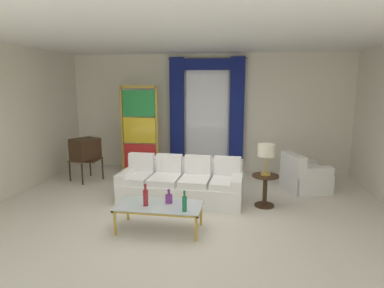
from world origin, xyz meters
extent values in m
plane|color=silver|center=(0.00, 0.00, 0.00)|extent=(16.00, 16.00, 0.00)
cube|color=silver|center=(0.00, 3.06, 1.50)|extent=(8.00, 0.12, 3.00)
cube|color=silver|center=(-3.66, 0.60, 1.50)|extent=(0.12, 7.00, 3.00)
cube|color=white|center=(0.00, 0.80, 3.02)|extent=(8.00, 7.60, 0.04)
cube|color=white|center=(0.00, 2.98, 1.55)|extent=(1.10, 0.02, 2.50)
cylinder|color=gold|center=(0.00, 2.90, 2.86)|extent=(2.00, 0.04, 0.04)
cube|color=navy|center=(-0.77, 2.88, 1.55)|extent=(0.36, 0.12, 2.70)
cube|color=navy|center=(0.77, 2.88, 1.55)|extent=(0.36, 0.12, 2.70)
cube|color=navy|center=(0.00, 2.88, 2.72)|extent=(1.80, 0.10, 0.28)
cube|color=white|center=(-0.22, 0.46, 0.19)|extent=(2.35, 0.98, 0.38)
cube|color=white|center=(-0.20, 0.83, 0.39)|extent=(2.33, 0.28, 0.78)
cube|color=white|center=(0.85, 0.42, 0.28)|extent=(0.23, 0.86, 0.56)
cube|color=white|center=(-1.29, 0.49, 0.28)|extent=(0.23, 0.86, 0.56)
cube|color=white|center=(0.65, 0.38, 0.44)|extent=(0.56, 0.76, 0.12)
cube|color=white|center=(0.66, 0.70, 0.66)|extent=(0.51, 0.16, 0.40)
cube|color=white|center=(0.07, 0.40, 0.44)|extent=(0.56, 0.76, 0.12)
cube|color=white|center=(0.08, 0.72, 0.66)|extent=(0.51, 0.16, 0.40)
cube|color=white|center=(-0.51, 0.42, 0.44)|extent=(0.56, 0.76, 0.12)
cube|color=white|center=(-0.50, 0.74, 0.66)|extent=(0.51, 0.16, 0.40)
cube|color=white|center=(-1.09, 0.44, 0.44)|extent=(0.56, 0.76, 0.12)
cube|color=white|center=(-1.08, 0.76, 0.66)|extent=(0.51, 0.16, 0.40)
cube|color=silver|center=(-0.30, -0.84, 0.40)|extent=(1.30, 0.64, 0.02)
cube|color=gold|center=(-0.30, -0.54, 0.38)|extent=(1.30, 0.04, 0.03)
cube|color=gold|center=(-0.30, -1.14, 0.38)|extent=(1.30, 0.04, 0.03)
cube|color=gold|center=(-0.93, -0.84, 0.38)|extent=(0.04, 0.64, 0.03)
cube|color=gold|center=(0.33, -0.84, 0.38)|extent=(0.04, 0.64, 0.03)
cylinder|color=gold|center=(-0.91, -0.56, 0.19)|extent=(0.04, 0.04, 0.38)
cylinder|color=gold|center=(0.31, -0.56, 0.19)|extent=(0.04, 0.04, 0.38)
cylinder|color=gold|center=(-0.91, -1.12, 0.19)|extent=(0.04, 0.04, 0.38)
cylinder|color=gold|center=(0.31, -1.12, 0.19)|extent=(0.04, 0.04, 0.38)
cylinder|color=#753384|center=(-0.17, -0.73, 0.47)|extent=(0.11, 0.11, 0.13)
cylinder|color=#753384|center=(-0.17, -0.73, 0.56)|extent=(0.04, 0.04, 0.05)
sphere|color=#753384|center=(-0.17, -0.73, 0.61)|extent=(0.05, 0.05, 0.05)
cylinder|color=#196B3D|center=(0.13, -1.04, 0.52)|extent=(0.07, 0.07, 0.22)
cylinder|color=#196B3D|center=(0.13, -1.04, 0.66)|extent=(0.03, 0.03, 0.06)
sphere|color=#196B3D|center=(0.13, -1.04, 0.71)|extent=(0.04, 0.04, 0.04)
cylinder|color=maroon|center=(-0.49, -0.90, 0.53)|extent=(0.08, 0.08, 0.24)
cylinder|color=maroon|center=(-0.49, -0.90, 0.68)|extent=(0.03, 0.03, 0.06)
sphere|color=maroon|center=(-0.49, -0.90, 0.73)|extent=(0.05, 0.05, 0.05)
cube|color=#382314|center=(-2.67, 1.50, 0.50)|extent=(0.62, 0.54, 0.03)
cylinder|color=#382314|center=(-3.01, 1.37, 0.25)|extent=(0.04, 0.04, 0.50)
cylinder|color=#382314|center=(-2.75, 1.86, 0.25)|extent=(0.04, 0.04, 0.50)
cylinder|color=#382314|center=(-2.59, 1.14, 0.25)|extent=(0.04, 0.04, 0.50)
cylinder|color=#382314|center=(-2.33, 1.64, 0.25)|extent=(0.04, 0.04, 0.50)
cube|color=#382314|center=(-2.67, 1.50, 0.76)|extent=(0.69, 0.72, 0.48)
cube|color=black|center=(-2.88, 1.61, 0.78)|extent=(0.19, 0.35, 0.30)
cylinder|color=gold|center=(-2.91, 1.54, 0.59)|extent=(0.03, 0.04, 0.04)
cylinder|color=gold|center=(-2.84, 1.68, 0.59)|extent=(0.03, 0.04, 0.04)
cylinder|color=silver|center=(-2.67, 1.50, 1.18)|extent=(0.07, 0.12, 0.34)
cylinder|color=silver|center=(-2.67, 1.50, 1.18)|extent=(0.07, 0.12, 0.34)
cube|color=white|center=(2.29, 1.54, 0.20)|extent=(1.01, 1.01, 0.40)
cube|color=white|center=(2.29, 1.54, 0.45)|extent=(0.87, 0.87, 0.10)
cube|color=white|center=(1.99, 1.44, 0.40)|extent=(0.45, 0.82, 0.80)
cube|color=white|center=(2.19, 1.85, 0.29)|extent=(0.75, 0.41, 0.58)
cube|color=white|center=(2.40, 1.24, 0.29)|extent=(0.75, 0.41, 0.58)
cube|color=gold|center=(-2.05, 2.28, 1.10)|extent=(0.05, 0.05, 2.20)
cube|color=gold|center=(-1.15, 2.28, 1.10)|extent=(0.05, 0.05, 2.20)
cube|color=gold|center=(-1.60, 2.28, 2.17)|extent=(0.90, 0.05, 0.06)
cube|color=gold|center=(-1.60, 2.28, 0.05)|extent=(0.90, 0.05, 0.10)
cube|color=red|center=(-1.60, 2.28, 0.43)|extent=(0.82, 0.02, 0.64)
cube|color=yellow|center=(-1.60, 2.28, 1.10)|extent=(0.82, 0.02, 0.64)
cube|color=#238E3D|center=(-1.60, 2.28, 1.77)|extent=(0.82, 0.02, 0.64)
cylinder|color=beige|center=(-1.13, 2.12, 0.03)|extent=(0.16, 0.16, 0.06)
ellipsoid|color=navy|center=(-1.13, 2.12, 0.14)|extent=(0.18, 0.32, 0.20)
sphere|color=navy|center=(-1.13, 2.26, 0.25)|extent=(0.09, 0.09, 0.09)
cone|color=gold|center=(-1.13, 2.32, 0.25)|extent=(0.02, 0.04, 0.02)
cone|color=#1B7D50|center=(-1.13, 1.94, 0.24)|extent=(0.44, 0.40, 0.50)
cylinder|color=#382314|center=(1.37, 0.45, 0.58)|extent=(0.48, 0.48, 0.03)
cylinder|color=#382314|center=(1.37, 0.45, 0.29)|extent=(0.08, 0.08, 0.55)
cylinder|color=#382314|center=(1.37, 0.45, 0.01)|extent=(0.36, 0.36, 0.03)
cylinder|color=#B29338|center=(1.37, 0.45, 0.61)|extent=(0.18, 0.18, 0.04)
cylinder|color=#B29338|center=(1.37, 0.45, 0.81)|extent=(0.03, 0.03, 0.36)
cylinder|color=beige|center=(1.37, 0.45, 1.05)|extent=(0.32, 0.32, 0.22)
camera|label=1|loc=(0.94, -5.46, 2.22)|focal=30.61mm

